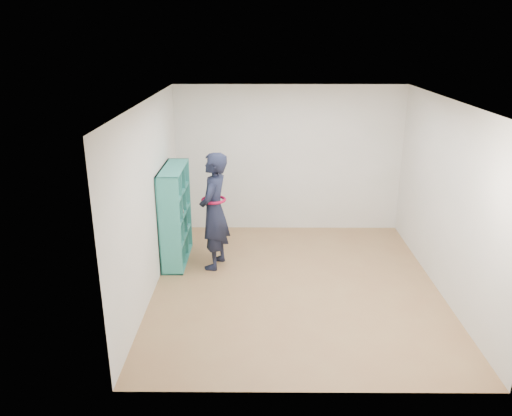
{
  "coord_description": "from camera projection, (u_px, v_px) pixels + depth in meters",
  "views": [
    {
      "loc": [
        -0.53,
        -6.37,
        3.42
      ],
      "look_at": [
        -0.57,
        0.3,
        1.07
      ],
      "focal_mm": 35.0,
      "sensor_mm": 36.0,
      "label": 1
    }
  ],
  "objects": [
    {
      "name": "ceiling",
      "position": [
        301.0,
        102.0,
        6.28
      ],
      "size": [
        4.5,
        4.5,
        0.0
      ],
      "primitive_type": "plane",
      "color": "white",
      "rests_on": "wall_back"
    },
    {
      "name": "floor",
      "position": [
        296.0,
        285.0,
        7.14
      ],
      "size": [
        4.5,
        4.5,
        0.0
      ],
      "primitive_type": "plane",
      "color": "#926642",
      "rests_on": "ground"
    },
    {
      "name": "wall_left",
      "position": [
        150.0,
        199.0,
        6.72
      ],
      "size": [
        0.02,
        4.5,
        2.6
      ],
      "primitive_type": "cube",
      "color": "beige",
      "rests_on": "floor"
    },
    {
      "name": "smartphone",
      "position": [
        206.0,
        202.0,
        7.51
      ],
      "size": [
        0.02,
        0.11,
        0.14
      ],
      "rotation": [
        0.4,
        0.0,
        -0.07
      ],
      "color": "silver",
      "rests_on": "person"
    },
    {
      "name": "bookshelf",
      "position": [
        174.0,
        215.0,
        7.72
      ],
      "size": [
        0.33,
        1.14,
        1.52
      ],
      "color": "teal",
      "rests_on": "floor"
    },
    {
      "name": "wall_back",
      "position": [
        289.0,
        159.0,
        8.83
      ],
      "size": [
        4.0,
        0.02,
        2.6
      ],
      "primitive_type": "cube",
      "color": "beige",
      "rests_on": "floor"
    },
    {
      "name": "wall_right",
      "position": [
        447.0,
        200.0,
        6.7
      ],
      "size": [
        0.02,
        4.5,
        2.6
      ],
      "primitive_type": "cube",
      "color": "beige",
      "rests_on": "floor"
    },
    {
      "name": "wall_front",
      "position": [
        316.0,
        277.0,
        4.59
      ],
      "size": [
        4.0,
        0.02,
        2.6
      ],
      "primitive_type": "cube",
      "color": "beige",
      "rests_on": "floor"
    },
    {
      "name": "person",
      "position": [
        214.0,
        211.0,
        7.45
      ],
      "size": [
        0.57,
        0.74,
        1.79
      ],
      "rotation": [
        0.0,
        0.0,
        -1.81
      ],
      "color": "black",
      "rests_on": "floor"
    }
  ]
}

